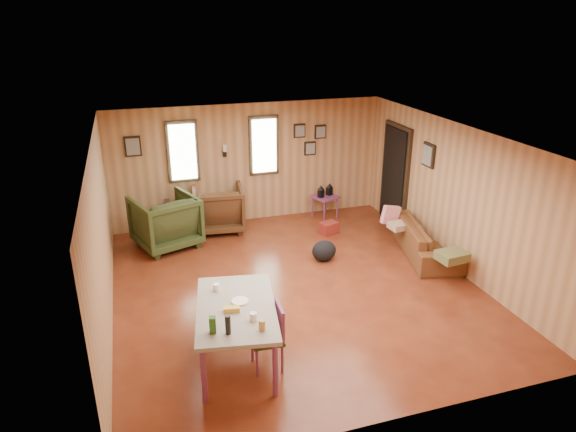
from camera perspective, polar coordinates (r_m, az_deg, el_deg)
name	(u,v)px	position (r m, az deg, el deg)	size (l,w,h in m)	color
room	(301,208)	(7.93, 1.44, 0.86)	(5.54, 6.04, 2.44)	brown
sofa	(427,233)	(9.41, 15.15, -1.86)	(1.96, 0.57, 0.77)	brown
recliner_brown	(218,206)	(10.12, -7.77, 1.09)	(0.96, 0.90, 0.99)	#4A2B16
recliner_green	(165,219)	(9.57, -13.48, -0.33)	(1.04, 0.97, 1.07)	#313C1B
end_table	(174,212)	(10.35, -12.57, 0.48)	(0.54, 0.49, 0.66)	#893D71
side_table	(325,195)	(10.66, 4.14, 2.34)	(0.60, 0.60, 0.74)	#893D71
cooler	(329,228)	(10.00, 4.55, -1.35)	(0.39, 0.33, 0.24)	maroon
backpack	(324,251)	(8.91, 4.02, -3.88)	(0.46, 0.37, 0.37)	black
sofa_pillows	(421,237)	(8.92, 14.60, -2.24)	(0.64, 1.91, 0.39)	brown
dining_table	(236,312)	(6.21, -5.79, -10.61)	(1.17, 1.68, 1.01)	gray
dining_chair	(272,333)	(6.27, -1.80, -12.89)	(0.40, 0.40, 0.84)	#313C1B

